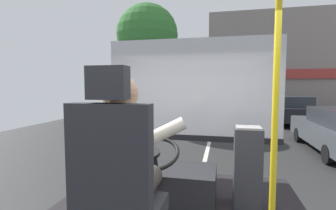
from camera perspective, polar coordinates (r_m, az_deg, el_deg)
The scene contains 12 objects.
ground at distance 10.95m, azimuth 10.05°, elevation -6.28°, with size 18.00×44.00×0.06m.
driver_seat at distance 1.61m, azimuth -11.46°, elevation -20.17°, with size 0.48×0.48×1.38m.
bus_driver at distance 1.62m, azimuth -10.09°, elevation -11.75°, with size 0.75×0.53×0.82m.
steering_console at distance 2.77m, azimuth -1.06°, elevation -17.81°, with size 1.10×0.94×0.78m.
handrail_pole at distance 1.86m, azimuth 23.39°, elevation -4.90°, with size 0.04×0.04×1.96m.
fare_box at distance 2.79m, azimuth 17.86°, elevation -13.44°, with size 0.28×0.24×0.85m.
windshield_panel at distance 3.60m, azimuth 5.48°, elevation 0.87°, with size 2.50×0.08×1.48m.
street_tree at distance 12.11m, azimuth -4.78°, elevation 15.60°, with size 2.88×2.88×5.82m.
shop_building at distance 20.19m, azimuth 25.18°, elevation 8.09°, with size 10.65×5.50×6.86m.
parked_car_black at distance 14.54m, azimuth 26.38°, elevation -0.92°, with size 1.93×4.13×1.47m.
parked_car_silver at distance 20.01m, azimuth 21.91°, elevation 0.21°, with size 1.99×3.95×1.22m.
parked_car_red at distance 24.47m, azimuth 20.20°, elevation 0.98°, with size 1.94×3.86×1.22m.
Camera 1 is at (0.44, -1.95, 2.00)m, focal length 26.43 mm.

